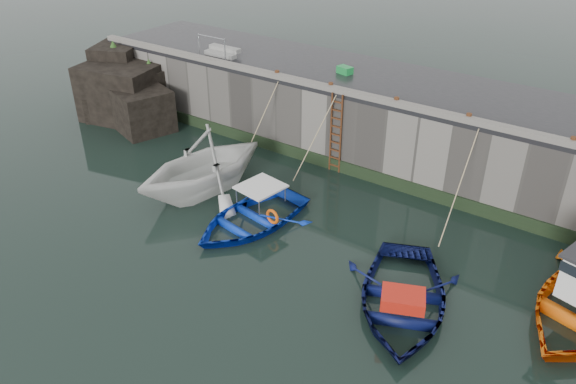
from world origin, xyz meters
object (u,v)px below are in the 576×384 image
Objects in this scene: boat_near_white at (204,190)px; boat_near_navy at (401,305)px; bollard_e at (573,141)px; boat_near_blue at (251,223)px; bollard_c at (396,101)px; bollard_d at (469,117)px; bollard_a at (277,74)px; ladder at (336,134)px; bollard_b at (331,86)px; fish_crate at (345,70)px.

boat_near_white is 8.87m from boat_near_navy.
boat_near_blue is at bearing -148.00° from bollard_e.
bollard_c is at bearing 50.67° from boat_near_white.
bollard_a is at bearing 180.00° from bollard_d.
bollard_a is at bearing 173.62° from ladder.
bollard_d reaches higher than ladder.
boat_near_navy is (5.92, -0.84, 0.00)m from boat_near_blue.
boat_near_navy is at bearing 0.82° from boat_near_blue.
bollard_d is (5.30, 0.00, 0.00)m from bollard_b.
fish_crate reaches higher than ladder.
bollard_e reaches higher than ladder.
bollard_d is (4.80, 0.34, 1.71)m from ladder.
bollard_b is at bearing 70.22° from boat_near_white.
bollard_d is 1.00× the size of bollard_e.
bollard_a reaches higher than boat_near_navy.
fish_crate is 6.16m from bollard_d.
boat_near_white is 2.90m from boat_near_blue.
ladder is at bearing 95.00° from boat_near_blue.
boat_near_navy is at bearing -35.12° from bollard_a.
ladder is 0.71× the size of boat_near_blue.
bollard_a and bollard_d have the same top height.
boat_near_white is at bearing -93.59° from fish_crate.
bollard_b is (-0.17, 5.21, 3.30)m from boat_near_blue.
bollard_c is (2.53, 5.21, 3.30)m from boat_near_blue.
ladder is 5.13m from boat_near_blue.
ladder is 3.47m from bollard_a.
ladder is 11.43× the size of bollard_a.
fish_crate is at bearing 106.56° from boat_near_navy.
bollard_d is at bearing 0.00° from bollard_c.
bollard_a reaches higher than boat_near_white.
bollard_c reaches higher than boat_near_navy.
ladder is 3.05m from fish_crate.
boat_near_navy is 11.01m from bollard_a.
bollard_c reaches higher than boat_near_white.
boat_near_white is at bearing -91.68° from bollard_a.
boat_near_blue is 7.44× the size of fish_crate.
ladder is 11.43× the size of bollard_c.
boat_near_white is 19.02× the size of bollard_e.
boat_near_blue is 6.66m from bollard_c.
fish_crate reaches higher than bollard_d.
bollard_a is (-3.00, 0.34, 1.71)m from ladder.
bollard_e is at bearing 0.00° from bollard_c.
ladder is 8.15m from boat_near_navy.
bollard_c is 2.60m from bollard_d.
bollard_e is at bearing 2.40° from ladder.
bollard_a is 5.20m from bollard_c.
fish_crate is (2.10, 6.43, 3.31)m from boat_near_white.
bollard_e is (9.03, -1.97, -0.01)m from fish_crate.
bollard_b and bollard_e have the same top height.
fish_crate is at bearing 104.49° from boat_near_blue.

